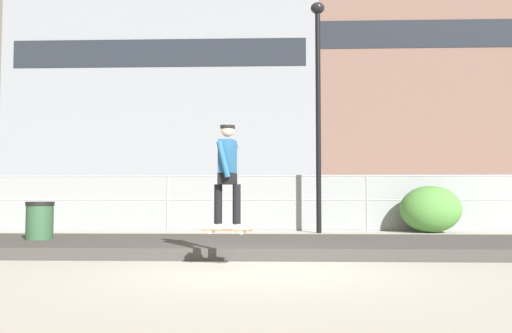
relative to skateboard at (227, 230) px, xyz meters
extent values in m
plane|color=#9E998E|center=(0.48, -0.20, -0.60)|extent=(120.00, 120.00, 0.00)
cube|color=#3D3A38|center=(0.48, 2.70, -0.49)|extent=(17.63, 3.66, 0.23)
cube|color=#9E5B33|center=(0.00, 0.00, 0.00)|extent=(0.82, 0.34, 0.02)
cylinder|color=silver|center=(0.27, 0.04, -0.03)|extent=(0.06, 0.04, 0.05)
cylinder|color=silver|center=(0.24, -0.13, -0.03)|extent=(0.06, 0.04, 0.05)
cylinder|color=silver|center=(-0.24, 0.13, -0.03)|extent=(0.06, 0.04, 0.05)
cylinder|color=silver|center=(-0.27, -0.04, -0.03)|extent=(0.06, 0.04, 0.05)
cube|color=#99999E|center=(0.26, -0.05, -0.01)|extent=(0.07, 0.15, 0.01)
cube|color=#99999E|center=(-0.26, 0.05, -0.01)|extent=(0.07, 0.15, 0.01)
cube|color=#B2ADA8|center=(0.22, -0.04, 0.06)|extent=(0.29, 0.15, 0.09)
cube|color=#B2ADA8|center=(-0.22, 0.04, 0.06)|extent=(0.29, 0.15, 0.09)
cylinder|color=black|center=(0.15, -0.03, 0.42)|extent=(0.13, 0.13, 0.63)
cylinder|color=black|center=(-0.15, 0.03, 0.42)|extent=(0.13, 0.13, 0.63)
cube|color=black|center=(0.00, 0.00, 0.83)|extent=(0.30, 0.38, 0.18)
cube|color=navy|center=(0.00, 0.00, 1.19)|extent=(0.28, 0.41, 0.54)
cylinder|color=navy|center=(0.04, 0.24, 1.13)|extent=(0.24, 0.13, 0.58)
cylinder|color=navy|center=(-0.04, -0.24, 1.13)|extent=(0.24, 0.13, 0.58)
sphere|color=tan|center=(0.00, 0.00, 1.61)|extent=(0.21, 0.21, 0.21)
cylinder|color=black|center=(0.00, 0.00, 1.67)|extent=(0.24, 0.24, 0.05)
cylinder|color=gray|center=(-2.84, 9.23, 0.32)|extent=(0.06, 0.06, 1.85)
cylinder|color=gray|center=(3.79, 9.23, 0.32)|extent=(0.06, 0.06, 1.85)
cylinder|color=gray|center=(0.48, 9.23, 1.21)|extent=(19.89, 0.04, 0.04)
cylinder|color=gray|center=(0.48, 9.23, 0.41)|extent=(19.89, 0.04, 0.04)
cylinder|color=gray|center=(0.48, 9.23, -0.54)|extent=(19.89, 0.04, 0.04)
cube|color=gray|center=(0.48, 9.23, 0.32)|extent=(19.89, 0.01, 1.85)
cylinder|color=black|center=(2.13, 8.18, 2.87)|extent=(0.16, 0.16, 6.94)
ellipsoid|color=black|center=(2.13, 8.18, 6.52)|extent=(0.44, 0.44, 0.36)
cube|color=#474C54|center=(-2.05, 11.53, 0.07)|extent=(4.48, 2.00, 0.70)
cube|color=#23282D|center=(-2.25, 11.52, 0.74)|extent=(2.27, 1.70, 0.64)
cylinder|color=black|center=(-0.73, 12.45, -0.28)|extent=(0.65, 0.27, 0.64)
cylinder|color=black|center=(-0.65, 10.74, -0.28)|extent=(0.65, 0.27, 0.64)
cylinder|color=black|center=(-3.45, 12.33, -0.28)|extent=(0.65, 0.27, 0.64)
cylinder|color=black|center=(-3.38, 10.62, -0.28)|extent=(0.65, 0.27, 0.64)
cube|color=navy|center=(3.77, 11.54, 0.07)|extent=(4.47, 1.99, 0.70)
cube|color=#23282D|center=(3.57, 11.53, 0.74)|extent=(2.27, 1.69, 0.64)
cylinder|color=black|center=(5.10, 12.45, -0.28)|extent=(0.65, 0.27, 0.64)
cylinder|color=black|center=(5.17, 10.74, -0.28)|extent=(0.65, 0.27, 0.64)
cylinder|color=black|center=(2.37, 12.34, -0.28)|extent=(0.65, 0.27, 0.64)
cylinder|color=black|center=(2.44, 10.63, -0.28)|extent=(0.65, 0.27, 0.64)
cube|color=#23282D|center=(9.42, 11.35, 0.74)|extent=(2.25, 1.67, 0.64)
cylinder|color=black|center=(8.28, 12.25, -0.28)|extent=(0.65, 0.26, 0.64)
cylinder|color=black|center=(8.23, 10.54, -0.28)|extent=(0.65, 0.26, 0.64)
cube|color=slate|center=(-9.65, 46.07, 10.59)|extent=(28.57, 15.63, 22.38)
cube|color=#1E232B|center=(-9.65, 38.24, 13.27)|extent=(26.28, 0.04, 2.50)
cube|color=brown|center=(15.67, 43.61, 11.84)|extent=(28.29, 10.32, 24.88)
cube|color=#1E232B|center=(15.67, 38.43, 14.82)|extent=(26.02, 0.04, 2.50)
ellipsoid|color=#477F38|center=(5.66, 8.48, 0.13)|extent=(1.90, 1.55, 1.47)
cylinder|color=#2D5133|center=(-4.27, 2.70, -0.13)|extent=(0.56, 0.56, 0.95)
cylinder|color=black|center=(-4.27, 2.70, 0.39)|extent=(0.59, 0.59, 0.08)
camera|label=1|loc=(0.77, -8.64, 0.55)|focal=37.68mm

